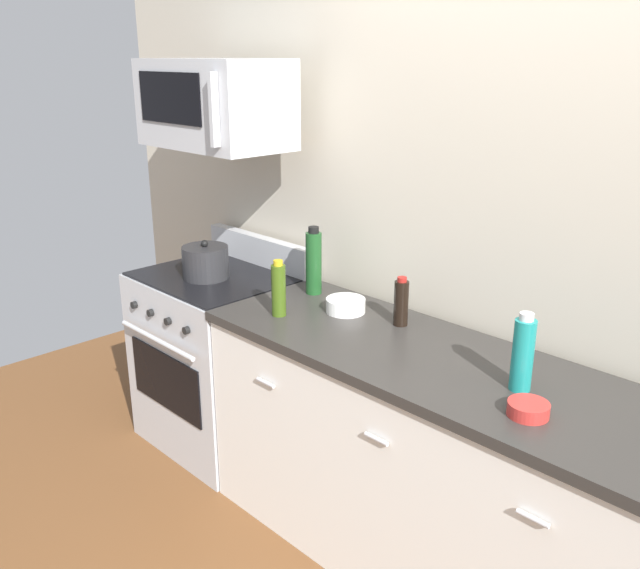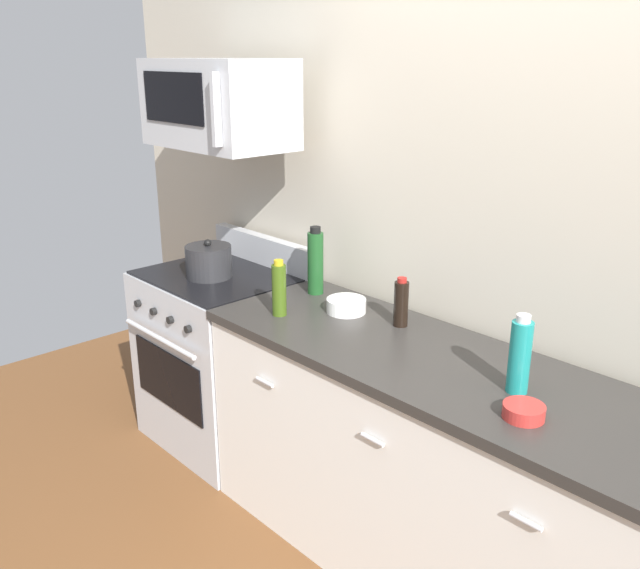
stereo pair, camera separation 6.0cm
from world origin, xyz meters
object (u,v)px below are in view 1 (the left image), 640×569
bowl_red_small (528,409)px  bowl_white_ceramic (346,305)px  microwave (214,104)px  bottle_wine_green (314,262)px  stockpot (206,262)px  bottle_olive_oil (279,289)px  bottle_sparkling_teal (522,354)px  range_oven (220,358)px  bottle_soy_sauce_dark (401,302)px

bowl_red_small → bowl_white_ceramic: (-1.00, 0.24, 0.01)m
microwave → bottle_wine_green: (0.53, 0.13, -0.68)m
bottle_wine_green → stockpot: (-0.53, -0.22, -0.07)m
bottle_wine_green → bottle_olive_oil: bottle_wine_green is taller
stockpot → bottle_sparkling_teal: bearing=1.5°
range_oven → bottle_soy_sauce_dark: bearing=8.3°
bottle_olive_oil → bowl_white_ceramic: bearing=53.4°
bowl_red_small → stockpot: 1.80m
bottle_wine_green → stockpot: bearing=-157.1°
bottle_olive_oil → stockpot: bearing=173.2°
microwave → bottle_olive_oil: size_ratio=3.07×
bottle_olive_oil → bottle_soy_sauce_dark: 0.51m
range_oven → bottle_olive_oil: bottle_olive_oil is taller
bottle_sparkling_teal → bowl_red_small: bearing=-50.8°
bottle_soy_sauce_dark → bottle_wine_green: bearing=178.1°
microwave → bowl_red_small: microwave is taller
range_oven → microwave: size_ratio=1.44×
bottle_sparkling_teal → bowl_red_small: 0.20m
bottle_sparkling_teal → bottle_olive_oil: bottle_sparkling_teal is taller
bottle_sparkling_teal → bottle_soy_sauce_dark: (-0.63, 0.16, -0.03)m
microwave → bowl_white_ceramic: bearing=4.0°
bottle_wine_green → bottle_sparkling_teal: bottle_wine_green is taller
bottle_wine_green → bowl_white_ceramic: bottle_wine_green is taller
bottle_sparkling_teal → stockpot: bearing=-178.5°
microwave → stockpot: size_ratio=3.29×
range_oven → microwave: 1.28m
bottle_soy_sauce_dark → stockpot: (-1.06, -0.21, -0.02)m
bottle_soy_sauce_dark → bowl_red_small: (0.74, -0.29, -0.07)m
bottle_olive_oil → bottle_soy_sauce_dark: bottle_olive_oil is taller
range_oven → bowl_red_small: size_ratio=8.33×
range_oven → bowl_red_small: (1.80, -0.14, 0.47)m
bottle_soy_sauce_dark → bowl_white_ceramic: size_ratio=1.21×
bottle_sparkling_teal → range_oven: bearing=179.7°
bowl_red_small → microwave: bearing=174.2°
microwave → bottle_sparkling_teal: (1.69, -0.05, -0.70)m
bottle_olive_oil → bowl_red_small: bearing=-0.5°
bowl_white_ceramic → bottle_wine_green: bearing=165.4°
range_oven → bowl_white_ceramic: range_oven is taller
microwave → bottle_sparkling_teal: 1.83m
bottle_olive_oil → bowl_red_small: bottle_olive_oil is taller
bowl_red_small → bowl_white_ceramic: bearing=166.4°
range_oven → bottle_wine_green: size_ratio=3.40×
bottle_soy_sauce_dark → bottle_sparkling_teal: bearing=-14.4°
bottle_sparkling_teal → microwave: bearing=178.2°
bottle_olive_oil → bowl_white_ceramic: size_ratio=1.43×
bowl_red_small → stockpot: bearing=177.3°
range_oven → stockpot: (0.00, -0.05, 0.53)m
bottle_olive_oil → stockpot: 0.64m
bottle_wine_green → bowl_white_ceramic: (0.27, -0.07, -0.12)m
bottle_sparkling_teal → bottle_soy_sauce_dark: bottle_sparkling_teal is taller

